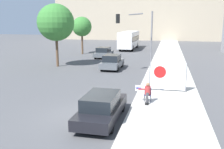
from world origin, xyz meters
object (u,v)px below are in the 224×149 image
at_px(jogger_on_sidewalk, 163,78).
at_px(traffic_light_pole, 139,31).
at_px(street_tree_midblock, 82,27).
at_px(car_on_road_midblock, 104,52).
at_px(parked_car_curbside, 102,107).
at_px(street_tree_near_curb, 56,23).
at_px(seated_protester, 147,92).
at_px(car_on_road_nearest, 112,62).
at_px(city_bus_on_road, 129,39).
at_px(protest_banner, 167,76).

xyz_separation_m(jogger_on_sidewalk, traffic_light_pole, (-2.50, 6.60, 3.08)).
bearing_deg(street_tree_midblock, car_on_road_midblock, -36.80).
height_order(traffic_light_pole, parked_car_curbside, traffic_light_pole).
bearing_deg(traffic_light_pole, street_tree_near_curb, 171.35).
distance_m(seated_protester, street_tree_midblock, 25.57).
bearing_deg(traffic_light_pole, seated_protester, -80.13).
distance_m(car_on_road_nearest, city_bus_on_road, 20.23).
distance_m(seated_protester, protest_banner, 3.13).
bearing_deg(seated_protester, city_bus_on_road, 105.09).
height_order(parked_car_curbside, street_tree_near_curb, street_tree_near_curb).
bearing_deg(seated_protester, jogger_on_sidewalk, 80.22).
height_order(seated_protester, car_on_road_nearest, car_on_road_nearest).
relative_size(seated_protester, protest_banner, 0.48).
height_order(seated_protester, parked_car_curbside, parked_car_curbside).
bearing_deg(car_on_road_midblock, car_on_road_nearest, -69.47).
relative_size(parked_car_curbside, city_bus_on_road, 0.45).
distance_m(protest_banner, traffic_light_pole, 8.01).
bearing_deg(city_bus_on_road, traffic_light_pole, -78.60).
distance_m(protest_banner, parked_car_curbside, 6.59).
distance_m(parked_car_curbside, street_tree_midblock, 27.34).
bearing_deg(jogger_on_sidewalk, city_bus_on_road, -61.43).
xyz_separation_m(seated_protester, parked_car_curbside, (-2.01, -2.88, -0.10)).
xyz_separation_m(car_on_road_nearest, street_tree_midblock, (-7.31, 11.35, 3.43)).
bearing_deg(car_on_road_nearest, jogger_on_sidewalk, -55.20).
xyz_separation_m(car_on_road_nearest, street_tree_near_curb, (-6.31, 0.20, 4.06)).
distance_m(street_tree_near_curb, street_tree_midblock, 11.20).
height_order(jogger_on_sidewalk, protest_banner, protest_banner).
relative_size(car_on_road_nearest, city_bus_on_road, 0.42).
xyz_separation_m(jogger_on_sidewalk, street_tree_near_curb, (-11.74, 8.01, 3.82)).
height_order(protest_banner, city_bus_on_road, city_bus_on_road).
bearing_deg(jogger_on_sidewalk, street_tree_midblock, -41.50).
distance_m(protest_banner, street_tree_midblock, 23.64).
distance_m(parked_car_curbside, car_on_road_nearest, 14.14).
relative_size(parked_car_curbside, car_on_road_midblock, 1.03).
bearing_deg(parked_car_curbside, seated_protester, 55.03).
height_order(car_on_road_midblock, street_tree_midblock, street_tree_midblock).
bearing_deg(city_bus_on_road, car_on_road_midblock, -97.94).
height_order(traffic_light_pole, car_on_road_midblock, traffic_light_pole).
height_order(city_bus_on_road, street_tree_near_curb, street_tree_near_curb).
bearing_deg(street_tree_midblock, traffic_light_pole, -50.80).
bearing_deg(city_bus_on_road, street_tree_midblock, -123.93).
distance_m(car_on_road_midblock, street_tree_near_curb, 9.52).
height_order(parked_car_curbside, car_on_road_nearest, car_on_road_nearest).
bearing_deg(seated_protester, street_tree_near_curb, 138.46).
relative_size(jogger_on_sidewalk, parked_car_curbside, 0.36).
bearing_deg(jogger_on_sidewalk, protest_banner, 150.84).
relative_size(car_on_road_midblock, street_tree_midblock, 0.78).
height_order(car_on_road_midblock, street_tree_near_curb, street_tree_near_curb).
relative_size(city_bus_on_road, street_tree_near_curb, 1.49).
height_order(jogger_on_sidewalk, city_bus_on_road, city_bus_on_road).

